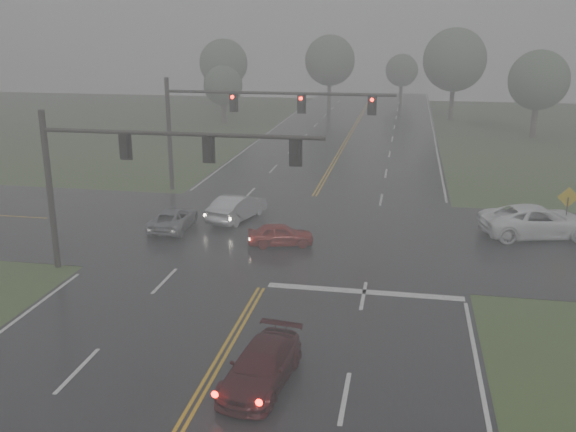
% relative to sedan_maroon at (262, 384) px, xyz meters
% --- Properties ---
extents(main_road, '(18.00, 160.00, 0.02)m').
position_rel_sedan_maroon_xyz_m(main_road, '(-1.77, 13.68, 0.00)').
color(main_road, black).
rests_on(main_road, ground).
extents(cross_street, '(120.00, 14.00, 0.02)m').
position_rel_sedan_maroon_xyz_m(cross_street, '(-1.77, 15.68, 0.00)').
color(cross_street, black).
rests_on(cross_street, ground).
extents(stop_bar, '(8.50, 0.50, 0.01)m').
position_rel_sedan_maroon_xyz_m(stop_bar, '(2.73, 8.08, 0.00)').
color(stop_bar, silver).
rests_on(stop_bar, ground).
extents(sedan_maroon, '(2.32, 4.59, 1.28)m').
position_rel_sedan_maroon_xyz_m(sedan_maroon, '(0.00, 0.00, 0.00)').
color(sedan_maroon, '#36090E').
rests_on(sedan_maroon, ground).
extents(sedan_red, '(3.70, 2.24, 1.18)m').
position_rel_sedan_maroon_xyz_m(sedan_red, '(-2.06, 13.48, 0.00)').
color(sedan_red, maroon).
rests_on(sedan_red, ground).
extents(sedan_silver, '(2.81, 4.87, 1.52)m').
position_rel_sedan_maroon_xyz_m(sedan_silver, '(-5.48, 17.54, 0.00)').
color(sedan_silver, silver).
rests_on(sedan_silver, ground).
extents(car_grey, '(2.11, 4.33, 1.18)m').
position_rel_sedan_maroon_xyz_m(car_grey, '(-8.58, 15.11, 0.00)').
color(car_grey, slate).
rests_on(car_grey, ground).
extents(pickup_white, '(6.67, 4.28, 1.71)m').
position_rel_sedan_maroon_xyz_m(pickup_white, '(11.46, 17.53, 0.00)').
color(pickup_white, white).
rests_on(pickup_white, ground).
extents(signal_gantry_near, '(12.99, 0.33, 7.51)m').
position_rel_sedan_maroon_xyz_m(signal_gantry_near, '(-8.01, 8.46, 5.26)').
color(signal_gantry_near, black).
rests_on(signal_gantry_near, ground).
extents(signal_gantry_far, '(15.54, 0.39, 7.77)m').
position_rel_sedan_maroon_xyz_m(signal_gantry_far, '(-7.07, 23.95, 5.51)').
color(signal_gantry_far, black).
rests_on(signal_gantry_far, ground).
extents(sign_diamond_east, '(1.15, 0.13, 2.77)m').
position_rel_sedan_maroon_xyz_m(sign_diamond_east, '(12.99, 17.95, 1.87)').
color(sign_diamond_east, black).
rests_on(sign_diamond_east, ground).
extents(tree_nw_a, '(4.54, 4.54, 6.66)m').
position_rel_sedan_maroon_xyz_m(tree_nw_a, '(-17.15, 55.15, 4.37)').
color(tree_nw_a, '#372E24').
rests_on(tree_nw_a, ground).
extents(tree_ne_a, '(7.43, 7.43, 10.92)m').
position_rel_sedan_maroon_xyz_m(tree_ne_a, '(9.27, 62.27, 7.18)').
color(tree_ne_a, '#372E24').
rests_on(tree_ne_a, ground).
extents(tree_n_mid, '(6.77, 6.77, 9.95)m').
position_rel_sedan_maroon_xyz_m(tree_n_mid, '(-6.58, 70.51, 6.54)').
color(tree_n_mid, '#372E24').
rests_on(tree_n_mid, ground).
extents(tree_e_near, '(6.02, 6.02, 8.84)m').
position_rel_sedan_maroon_xyz_m(tree_e_near, '(16.94, 51.39, 5.81)').
color(tree_e_near, '#372E24').
rests_on(tree_e_near, ground).
extents(tree_nw_b, '(6.44, 6.44, 9.45)m').
position_rel_sedan_maroon_xyz_m(tree_nw_b, '(-20.39, 66.79, 6.22)').
color(tree_nw_b, '#372E24').
rests_on(tree_nw_b, ground).
extents(tree_n_far, '(4.82, 4.82, 7.09)m').
position_rel_sedan_maroon_xyz_m(tree_n_far, '(2.91, 81.33, 4.65)').
color(tree_n_far, '#372E24').
rests_on(tree_n_far, ground).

